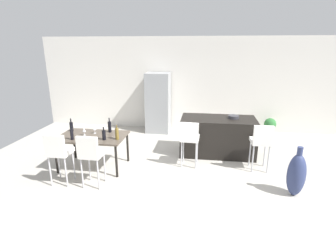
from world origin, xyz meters
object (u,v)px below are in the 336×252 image
Objects in this scene: fruit_bowl at (234,117)px; potted_plant at (270,126)px; bar_chair_left at (190,137)px; floor_vase at (296,175)px; wine_glass_left at (84,130)px; refrigerator at (158,103)px; kitchen_island at (218,136)px; dining_table at (92,138)px; wine_bottle_near at (71,126)px; wine_bottle_end at (110,127)px; bar_chair_middle at (261,140)px; dining_chair_near at (58,151)px; wine_glass_middle at (94,128)px; wine_bottle_right at (72,134)px; wine_bottle_far at (104,135)px; wine_bottle_inner at (117,134)px; dining_chair_far at (91,153)px.

fruit_bowl is 0.47× the size of potted_plant.
floor_vase is (1.97, -0.94, -0.29)m from bar_chair_left.
refrigerator is at bearing 67.75° from wine_glass_left.
fruit_bowl reaches higher than kitchen_island.
wine_bottle_near reaches higher than dining_table.
wine_bottle_end reaches higher than wine_bottle_near.
floor_vase is (0.45, -0.94, -0.29)m from bar_chair_middle.
dining_chair_near reaches higher than fruit_bowl.
dining_chair_near is 1.04m from wine_glass_middle.
wine_bottle_near and wine_bottle_right have the same top height.
bar_chair_middle is at bearing 0.79° from wine_bottle_end.
bar_chair_left is 3.35m from potted_plant.
dining_chair_near is 1.12× the size of floor_vase.
refrigerator reaches higher than wine_bottle_far.
dining_table is (-2.75, -1.17, 0.22)m from kitchen_island.
dining_table is at bearing 44.55° from wine_bottle_right.
wine_bottle_far is 0.50× the size of potted_plant.
wine_bottle_end is at bearing -161.56° from fruit_bowl.
bar_chair_middle is 3.31m from wine_bottle_far.
wine_bottle_end reaches higher than floor_vase.
bar_chair_middle is at bearing 115.71° from floor_vase.
refrigerator is (0.34, 2.94, 0.05)m from wine_bottle_inner.
wine_bottle_inner is at bearing -142.00° from potted_plant.
wine_bottle_near reaches higher than kitchen_island.
dining_chair_far reaches higher than floor_vase.
dining_chair_near is 4.41m from floor_vase.
dining_chair_near is at bearing -149.18° from fruit_bowl.
bar_chair_middle is 1.00× the size of dining_chair_far.
wine_bottle_inner is 0.33× the size of floor_vase.
wine_bottle_right is at bearing -113.70° from wine_glass_left.
bar_chair_middle is 1.06m from fruit_bowl.
wine_bottle_inner is at bearing -96.67° from refrigerator.
kitchen_island is 3.15m from dining_chair_far.
kitchen_island is 3.41m from wine_bottle_right.
wine_glass_middle is at bearing -7.94° from wine_bottle_near.
wine_bottle_right is at bearing -165.26° from bar_chair_left.
wine_glass_middle is at bearing 153.48° from wine_bottle_inner.
bar_chair_middle is 3.04m from wine_bottle_inner.
potted_plant is at bearing 38.00° from wine_bottle_inner.
bar_chair_left is at bearing 154.49° from floor_vase.
dining_chair_near is (-3.07, -1.99, 0.24)m from kitchen_island.
dining_table is at bearing -88.70° from wine_glass_middle.
fruit_bowl is at bearing 36.32° from dining_chair_far.
dining_chair_near is 1.91× the size of potted_plant.
dining_chair_near reaches higher than wine_glass_left.
bar_chair_left is 2.12m from dining_chair_far.
wine_bottle_end is at bearing -178.54° from bar_chair_left.
wine_bottle_end is at bearing 60.75° from dining_chair_near.
dining_table is at bearing -136.11° from wine_bottle_end.
wine_bottle_near is 2.98m from refrigerator.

